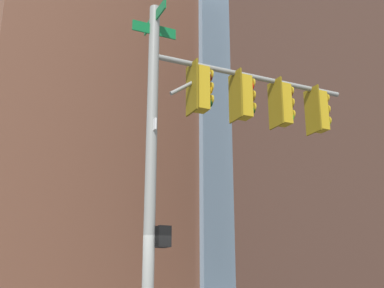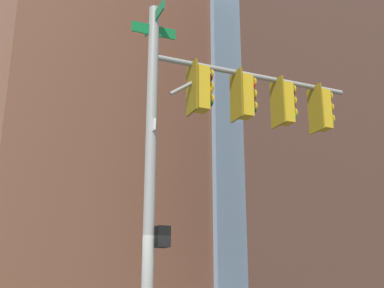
# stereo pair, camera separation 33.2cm
# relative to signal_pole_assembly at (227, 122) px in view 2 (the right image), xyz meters

# --- Properties ---
(signal_pole_assembly) EXTENTS (5.35, 1.90, 7.44)m
(signal_pole_assembly) POSITION_rel_signal_pole_assembly_xyz_m (0.00, 0.00, 0.00)
(signal_pole_assembly) COLOR gray
(signal_pole_assembly) RESTS_ON ground_plane
(building_brick_midblock) EXTENTS (22.51, 18.77, 35.40)m
(building_brick_midblock) POSITION_rel_signal_pole_assembly_xyz_m (-14.69, -40.35, 12.67)
(building_brick_midblock) COLOR brown
(building_brick_midblock) RESTS_ON ground_plane
(building_glass_tower) EXTENTS (23.85, 23.69, 81.51)m
(building_glass_tower) POSITION_rel_signal_pole_assembly_xyz_m (-37.47, -42.16, 35.72)
(building_glass_tower) COLOR #7A99B2
(building_glass_tower) RESTS_ON ground_plane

